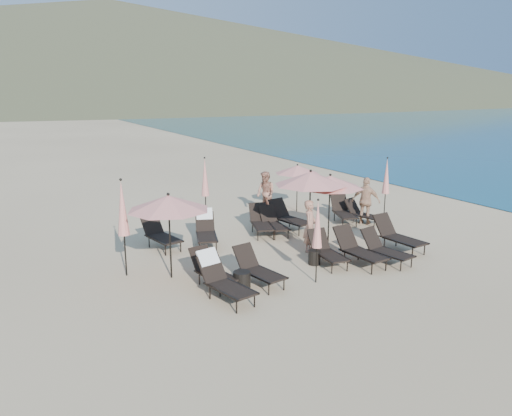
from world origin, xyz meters
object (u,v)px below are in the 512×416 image
lounger_1 (212,270)px  umbrella_open_3 (297,169)px  lounger_5 (398,235)px  umbrella_open_2 (330,182)px  umbrella_open_1 (311,179)px  umbrella_closed_0 (318,225)px  beachgoer_a (310,226)px  umbrella_closed_3 (205,178)px  beachgoer_c (366,201)px  lounger_10 (289,217)px  umbrella_closed_1 (386,177)px  lounger_6 (160,234)px  lounger_2 (258,268)px  side_table_1 (314,257)px  umbrella_open_0 (168,203)px  side_table_0 (242,281)px  lounger_3 (327,250)px  lounger_7 (206,229)px  lounger_9 (273,222)px  umbrella_closed_2 (122,209)px  lounger_12 (343,211)px  lounger_11 (362,213)px  lounger_4 (385,248)px  lounger_13 (358,249)px  lounger_0 (222,278)px

lounger_1 → umbrella_open_3: size_ratio=0.82×
lounger_5 → umbrella_open_2: size_ratio=0.79×
umbrella_open_1 → umbrella_closed_0: (-1.63, -2.77, -0.63)m
umbrella_open_3 → beachgoer_a: umbrella_open_3 is taller
umbrella_closed_0 → umbrella_closed_3: bearing=92.8°
umbrella_open_3 → beachgoer_c: size_ratio=1.11×
lounger_5 → lounger_10: lounger_5 is taller
umbrella_closed_3 → umbrella_closed_1: bearing=-23.0°
lounger_6 → umbrella_closed_1: size_ratio=0.73×
lounger_2 → umbrella_closed_3: umbrella_closed_3 is taller
lounger_2 → umbrella_open_1: size_ratio=0.68×
lounger_6 → side_table_1: 5.04m
umbrella_open_0 → lounger_10: bearing=25.7°
side_table_0 → beachgoer_c: (6.93, 3.48, 0.66)m
lounger_3 → umbrella_open_3: size_ratio=0.82×
lounger_7 → side_table_1: 3.89m
lounger_9 → beachgoer_a: beachgoer_a is taller
lounger_7 → umbrella_closed_1: (7.31, -0.39, 1.21)m
lounger_3 → lounger_10: lounger_10 is taller
umbrella_open_1 → umbrella_closed_3: 4.50m
umbrella_open_3 → umbrella_closed_2: bearing=-153.6°
lounger_12 → umbrella_open_1: bearing=-127.4°
side_table_0 → lounger_1: bearing=131.5°
lounger_5 → beachgoer_c: size_ratio=1.03×
lounger_11 → umbrella_open_1: umbrella_open_1 is taller
lounger_2 → lounger_11: bearing=17.8°
lounger_4 → lounger_9: (-1.42, 4.13, -0.01)m
lounger_2 → lounger_7: 3.84m
umbrella_closed_2 → side_table_0: size_ratio=5.62×
lounger_3 → lounger_12: lounger_12 is taller
umbrella_open_2 → side_table_0: bearing=-152.8°
lounger_11 → umbrella_open_3: umbrella_open_3 is taller
umbrella_closed_2 → lounger_9: bearing=16.2°
lounger_7 → lounger_13: size_ratio=1.00×
umbrella_open_2 → umbrella_open_3: umbrella_open_2 is taller
lounger_3 → umbrella_open_1: umbrella_open_1 is taller
lounger_10 → umbrella_closed_3: 3.43m
lounger_12 → lounger_13: lounger_13 is taller
lounger_0 → beachgoer_a: bearing=15.3°
side_table_0 → umbrella_open_0: bearing=128.8°
lounger_4 → lounger_11: size_ratio=1.05×
umbrella_open_1 → side_table_0: 4.69m
lounger_0 → umbrella_closed_1: bearing=12.0°
lounger_13 → umbrella_closed_1: 5.56m
lounger_9 → lounger_4: bearing=-64.0°
lounger_1 → lounger_6: 3.70m
beachgoer_a → lounger_13: bearing=-112.3°
lounger_0 → lounger_7: 4.46m
side_table_1 → lounger_9: bearing=81.2°
lounger_7 → lounger_9: lounger_7 is taller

